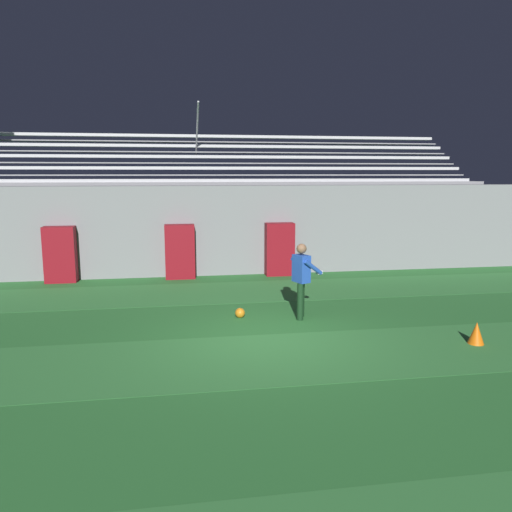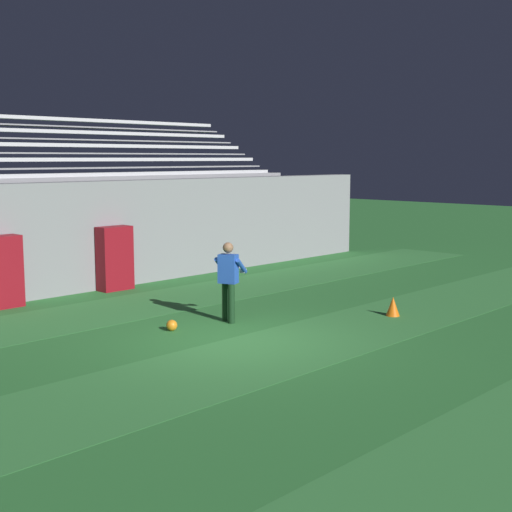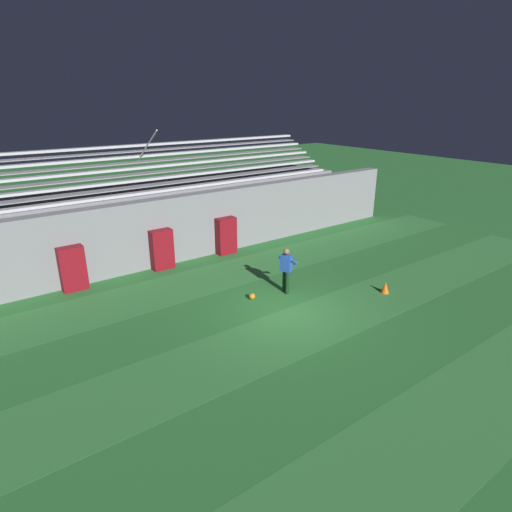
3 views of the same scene
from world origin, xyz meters
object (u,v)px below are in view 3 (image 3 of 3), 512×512
Objects in this scene: traffic_cone at (385,287)px; goalkeeper at (286,267)px; padding_pillar_gate_right at (226,236)px; padding_pillar_far_left at (73,269)px; soccer_ball at (252,296)px; padding_pillar_gate_left at (162,250)px.

goalkeeper is at bearing 142.48° from traffic_cone.
padding_pillar_gate_right is 4.75m from goalkeeper.
padding_pillar_far_left reaches higher than soccer_ball.
soccer_ball is at bearing 149.98° from traffic_cone.
padding_pillar_gate_left is at bearing 105.76° from soccer_ball.
traffic_cone is at bearing -37.52° from goalkeeper.
padding_pillar_gate_left and padding_pillar_gate_right have the same top height.
goalkeeper is 3.65m from traffic_cone.
padding_pillar_gate_left is at bearing 128.25° from traffic_cone.
padding_pillar_gate_left is 4.72m from soccer_ball.
padding_pillar_gate_left reaches higher than soccer_ball.
padding_pillar_gate_left is 3.48m from padding_pillar_far_left.
soccer_ball is at bearing -74.24° from padding_pillar_gate_left.
goalkeeper is (2.61, -4.73, 0.13)m from padding_pillar_gate_left.
traffic_cone is (5.44, -6.90, -0.62)m from padding_pillar_gate_left.
padding_pillar_gate_right is 3.93× the size of traffic_cone.
padding_pillar_far_left is 11.29m from traffic_cone.
padding_pillar_gate_left is 7.51× the size of soccer_ball.
padding_pillar_gate_right is 0.99× the size of goalkeeper.
padding_pillar_far_left is 7.70m from goalkeeper.
padding_pillar_gate_right is at bearing 84.15° from goalkeeper.
padding_pillar_gate_right is 7.51× the size of soccer_ball.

